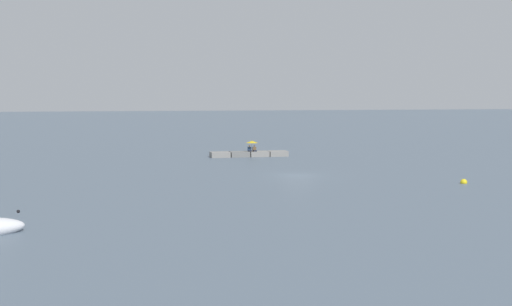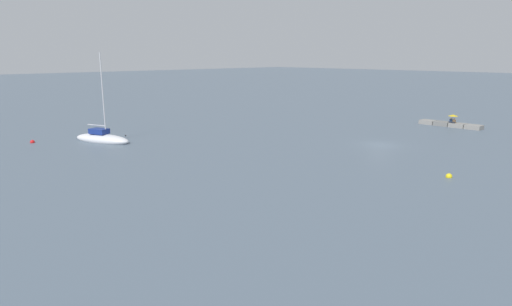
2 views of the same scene
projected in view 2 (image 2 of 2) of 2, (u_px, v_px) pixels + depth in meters
The scene contains 8 objects.
ground_plane at pixel (380, 145), 53.11m from camera, with size 500.00×500.00×0.00m, color slate.
seawall_pier at pixel (450, 124), 66.86m from camera, with size 9.16×1.92×0.62m.
person_seated_brown_left at pixel (454, 121), 66.15m from camera, with size 0.41×0.62×0.73m.
person_seated_blue_right at pixel (451, 121), 66.69m from camera, with size 0.41×0.62×0.73m.
umbrella_open_yellow at pixel (453, 115), 66.28m from camera, with size 1.42×1.42×1.30m.
sailboat_white_far at pixel (102, 138), 55.10m from camera, with size 8.48×5.19×11.39m.
mooring_buoy_near at pixel (32, 142), 54.46m from camera, with size 0.54×0.54×0.54m.
mooring_buoy_mid at pixel (449, 176), 39.03m from camera, with size 0.56×0.56×0.56m.
Camera 2 is at (-26.85, 47.05, 10.67)m, focal length 30.76 mm.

